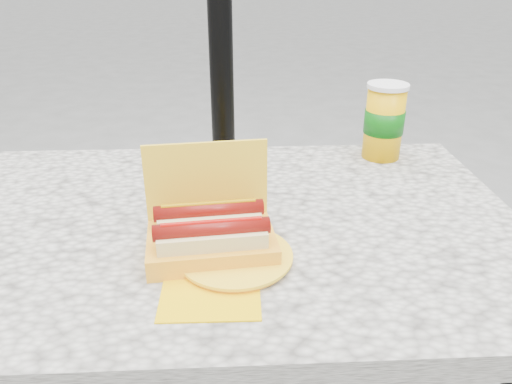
{
  "coord_description": "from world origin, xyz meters",
  "views": [
    {
      "loc": [
        0.02,
        -0.88,
        1.24
      ],
      "look_at": [
        0.06,
        0.01,
        0.8
      ],
      "focal_mm": 35.0,
      "sensor_mm": 36.0,
      "label": 1
    }
  ],
  "objects_px": {
    "umbrella_pole": "(220,27)",
    "hotdog_box": "(211,232)",
    "soda_cup": "(384,121)",
    "fries_plate": "(233,257)"
  },
  "relations": [
    {
      "from": "umbrella_pole",
      "to": "hotdog_box",
      "type": "bearing_deg",
      "value": -94.51
    },
    {
      "from": "hotdog_box",
      "to": "soda_cup",
      "type": "height_order",
      "value": "soda_cup"
    },
    {
      "from": "hotdog_box",
      "to": "fries_plate",
      "type": "xyz_separation_m",
      "value": [
        0.04,
        -0.03,
        -0.03
      ]
    },
    {
      "from": "fries_plate",
      "to": "soda_cup",
      "type": "height_order",
      "value": "soda_cup"
    },
    {
      "from": "hotdog_box",
      "to": "fries_plate",
      "type": "bearing_deg",
      "value": -47.06
    },
    {
      "from": "hotdog_box",
      "to": "soda_cup",
      "type": "distance_m",
      "value": 0.61
    },
    {
      "from": "soda_cup",
      "to": "umbrella_pole",
      "type": "bearing_deg",
      "value": -159.53
    },
    {
      "from": "soda_cup",
      "to": "fries_plate",
      "type": "bearing_deg",
      "value": -129.63
    },
    {
      "from": "umbrella_pole",
      "to": "hotdog_box",
      "type": "height_order",
      "value": "umbrella_pole"
    },
    {
      "from": "umbrella_pole",
      "to": "fries_plate",
      "type": "distance_m",
      "value": 0.47
    }
  ]
}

